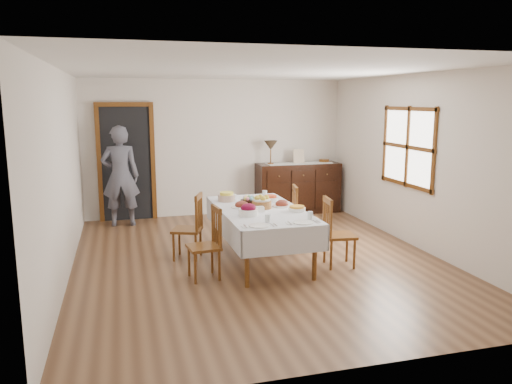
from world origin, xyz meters
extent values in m
plane|color=brown|center=(0.00, 0.00, 0.00)|extent=(6.00, 6.00, 0.00)
cube|color=white|center=(0.00, 0.00, 2.60)|extent=(5.00, 6.00, 0.02)
cube|color=silver|center=(0.00, 3.00, 1.30)|extent=(5.00, 0.02, 2.60)
cube|color=silver|center=(0.00, -3.00, 1.30)|extent=(5.00, 0.02, 2.60)
cube|color=silver|center=(-2.50, 0.00, 1.30)|extent=(0.02, 6.00, 2.60)
cube|color=silver|center=(2.50, 0.00, 1.30)|extent=(0.02, 6.00, 2.60)
cube|color=white|center=(2.49, 0.30, 1.50)|extent=(0.02, 1.30, 1.10)
cube|color=#5F3512|center=(2.48, 0.30, 1.50)|extent=(0.03, 1.46, 1.26)
cube|color=black|center=(-1.70, 2.96, 1.05)|extent=(0.90, 0.06, 2.10)
cube|color=#5F3512|center=(-1.70, 2.94, 1.05)|extent=(1.04, 0.08, 2.18)
cube|color=silver|center=(0.02, -0.06, 0.72)|extent=(1.09, 2.13, 0.04)
cylinder|color=#5F3512|center=(-0.40, -0.98, 0.34)|extent=(0.06, 0.06, 0.68)
cylinder|color=#5F3512|center=(0.46, -0.97, 0.34)|extent=(0.06, 0.06, 0.68)
cylinder|color=#5F3512|center=(-0.43, 0.85, 0.34)|extent=(0.06, 0.06, 0.68)
cylinder|color=#5F3512|center=(0.44, 0.86, 0.34)|extent=(0.06, 0.06, 0.68)
cube|color=silver|center=(-0.52, -0.07, 0.58)|extent=(0.05, 2.16, 0.33)
cube|color=silver|center=(0.56, -0.05, 0.58)|extent=(0.05, 2.16, 0.33)
cube|color=silver|center=(0.03, -1.13, 0.58)|extent=(1.10, 0.03, 0.33)
cube|color=silver|center=(0.00, 1.01, 0.58)|extent=(1.10, 0.03, 0.33)
cube|color=#5F3512|center=(-0.85, -0.55, 0.41)|extent=(0.42, 0.42, 0.04)
cylinder|color=#5F3512|center=(-1.02, -0.41, 0.19)|extent=(0.03, 0.03, 0.39)
cylinder|color=#5F3512|center=(-0.99, -0.72, 0.19)|extent=(0.03, 0.03, 0.39)
cylinder|color=#5F3512|center=(-0.72, -0.38, 0.19)|extent=(0.03, 0.03, 0.39)
cylinder|color=#5F3512|center=(-0.68, -0.68, 0.19)|extent=(0.03, 0.03, 0.39)
cylinder|color=#5F3512|center=(-0.70, -0.36, 0.66)|extent=(0.04, 0.04, 0.51)
cylinder|color=#5F3512|center=(-0.66, -0.69, 0.66)|extent=(0.04, 0.04, 0.51)
cube|color=#5F3512|center=(-0.68, -0.53, 0.88)|extent=(0.08, 0.36, 0.07)
cylinder|color=#5F3512|center=(-0.69, -0.44, 0.64)|extent=(0.02, 0.02, 0.42)
cylinder|color=#5F3512|center=(-0.68, -0.53, 0.64)|extent=(0.02, 0.02, 0.42)
cylinder|color=#5F3512|center=(-0.67, -0.61, 0.64)|extent=(0.02, 0.02, 0.42)
cube|color=#5F3512|center=(-0.95, 0.32, 0.41)|extent=(0.50, 0.50, 0.04)
cylinder|color=#5F3512|center=(-1.04, 0.52, 0.20)|extent=(0.03, 0.03, 0.39)
cylinder|color=#5F3512|center=(-1.15, 0.23, 0.20)|extent=(0.03, 0.03, 0.39)
cylinder|color=#5F3512|center=(-0.74, 0.41, 0.20)|extent=(0.03, 0.03, 0.39)
cylinder|color=#5F3512|center=(-0.86, 0.12, 0.20)|extent=(0.03, 0.03, 0.39)
cylinder|color=#5F3512|center=(-0.72, 0.41, 0.67)|extent=(0.04, 0.04, 0.52)
cylinder|color=#5F3512|center=(-0.84, 0.10, 0.67)|extent=(0.04, 0.04, 0.52)
cube|color=#5F3512|center=(-0.78, 0.26, 0.89)|extent=(0.17, 0.36, 0.07)
cylinder|color=#5F3512|center=(-0.75, 0.34, 0.65)|extent=(0.02, 0.02, 0.42)
cylinder|color=#5F3512|center=(-0.78, 0.26, 0.65)|extent=(0.02, 0.02, 0.42)
cylinder|color=#5F3512|center=(-0.81, 0.18, 0.65)|extent=(0.02, 0.02, 0.42)
cube|color=#5F3512|center=(0.99, -0.54, 0.42)|extent=(0.44, 0.44, 0.04)
cylinder|color=#5F3512|center=(1.13, -0.72, 0.20)|extent=(0.03, 0.03, 0.40)
cylinder|color=#5F3512|center=(1.17, -0.40, 0.20)|extent=(0.03, 0.03, 0.40)
cylinder|color=#5F3512|center=(0.81, -0.68, 0.20)|extent=(0.03, 0.03, 0.40)
cylinder|color=#5F3512|center=(0.85, -0.36, 0.20)|extent=(0.03, 0.03, 0.40)
cylinder|color=#5F3512|center=(0.79, -0.69, 0.68)|extent=(0.04, 0.04, 0.52)
cylinder|color=#5F3512|center=(0.84, -0.35, 0.68)|extent=(0.04, 0.04, 0.52)
cube|color=#5F3512|center=(0.81, -0.52, 0.91)|extent=(0.09, 0.38, 0.07)
cylinder|color=#5F3512|center=(0.80, -0.60, 0.66)|extent=(0.02, 0.02, 0.43)
cylinder|color=#5F3512|center=(0.81, -0.52, 0.66)|extent=(0.02, 0.02, 0.43)
cylinder|color=#5F3512|center=(0.83, -0.44, 0.66)|extent=(0.02, 0.02, 0.43)
cube|color=#5F3512|center=(0.86, 0.35, 0.43)|extent=(0.47, 0.47, 0.04)
cylinder|color=#5F3512|center=(0.98, 0.16, 0.20)|extent=(0.03, 0.03, 0.41)
cylinder|color=#5F3512|center=(1.05, 0.47, 0.20)|extent=(0.03, 0.03, 0.41)
cylinder|color=#5F3512|center=(0.67, 0.22, 0.20)|extent=(0.03, 0.03, 0.41)
cylinder|color=#5F3512|center=(0.73, 0.54, 0.20)|extent=(0.03, 0.03, 0.41)
cylinder|color=#5F3512|center=(0.65, 0.22, 0.69)|extent=(0.04, 0.04, 0.53)
cylinder|color=#5F3512|center=(0.71, 0.55, 0.69)|extent=(0.04, 0.04, 0.53)
cube|color=#5F3512|center=(0.68, 0.38, 0.92)|extent=(0.11, 0.38, 0.08)
cylinder|color=#5F3512|center=(0.66, 0.30, 0.67)|extent=(0.02, 0.02, 0.44)
cylinder|color=#5F3512|center=(0.68, 0.38, 0.67)|extent=(0.02, 0.02, 0.44)
cylinder|color=#5F3512|center=(0.70, 0.47, 0.67)|extent=(0.02, 0.02, 0.44)
cube|color=black|center=(1.58, 2.72, 0.49)|extent=(1.64, 0.55, 0.98)
cube|color=black|center=(1.09, 2.44, 0.79)|extent=(0.46, 0.02, 0.20)
sphere|color=brown|center=(1.09, 2.42, 0.79)|extent=(0.03, 0.03, 0.03)
cube|color=black|center=(1.58, 2.44, 0.79)|extent=(0.46, 0.02, 0.20)
sphere|color=brown|center=(1.58, 2.42, 0.79)|extent=(0.03, 0.03, 0.03)
cube|color=black|center=(2.07, 2.44, 0.79)|extent=(0.46, 0.02, 0.20)
sphere|color=brown|center=(2.07, 2.42, 0.79)|extent=(0.03, 0.03, 0.03)
imported|color=#4E4E5A|center=(-1.82, 2.53, 0.95)|extent=(0.61, 0.41, 1.90)
cylinder|color=brown|center=(0.05, -0.03, 0.80)|extent=(0.27, 0.27, 0.11)
cylinder|color=silver|center=(0.05, -0.03, 0.86)|extent=(0.24, 0.24, 0.02)
sphere|color=gold|center=(0.11, -0.03, 0.89)|extent=(0.08, 0.08, 0.08)
sphere|color=gold|center=(0.05, 0.04, 0.89)|extent=(0.08, 0.08, 0.08)
sphere|color=gold|center=(-0.02, -0.03, 0.89)|extent=(0.08, 0.08, 0.08)
sphere|color=gold|center=(0.05, -0.09, 0.89)|extent=(0.08, 0.08, 0.08)
cylinder|color=black|center=(-0.04, 0.34, 0.77)|extent=(0.25, 0.25, 0.05)
ellipsoid|color=pink|center=(0.03, 0.34, 0.82)|extent=(0.05, 0.05, 0.06)
ellipsoid|color=#6EBBE1|center=(0.02, 0.39, 0.82)|extent=(0.05, 0.05, 0.06)
ellipsoid|color=#79C370|center=(-0.02, 0.41, 0.82)|extent=(0.05, 0.05, 0.06)
ellipsoid|color=#FFC259|center=(-0.07, 0.40, 0.82)|extent=(0.05, 0.05, 0.06)
ellipsoid|color=#C19DEA|center=(-0.10, 0.37, 0.82)|extent=(0.05, 0.05, 0.06)
ellipsoid|color=#E7DB68|center=(-0.10, 0.32, 0.82)|extent=(0.05, 0.05, 0.06)
ellipsoid|color=pink|center=(-0.07, 0.28, 0.82)|extent=(0.05, 0.05, 0.06)
ellipsoid|color=#6EBBE1|center=(-0.02, 0.27, 0.82)|extent=(0.05, 0.05, 0.06)
ellipsoid|color=#79C370|center=(0.02, 0.30, 0.82)|extent=(0.05, 0.05, 0.06)
cylinder|color=white|center=(-0.21, 0.10, 0.75)|extent=(0.29, 0.29, 0.02)
ellipsoid|color=maroon|center=(-0.21, 0.10, 0.78)|extent=(0.19, 0.16, 0.11)
cylinder|color=white|center=(0.36, 0.02, 0.75)|extent=(0.28, 0.28, 0.01)
ellipsoid|color=maroon|center=(0.36, 0.02, 0.78)|extent=(0.19, 0.16, 0.11)
cylinder|color=white|center=(-0.24, -0.40, 0.78)|extent=(0.26, 0.26, 0.08)
ellipsoid|color=maroon|center=(-0.24, -0.40, 0.84)|extent=(0.20, 0.17, 0.11)
cylinder|color=white|center=(0.31, 0.42, 0.77)|extent=(0.23, 0.23, 0.06)
cylinder|color=#E5451A|center=(0.31, 0.42, 0.81)|extent=(0.18, 0.18, 0.03)
cylinder|color=tan|center=(-0.31, 0.60, 0.79)|extent=(0.26, 0.26, 0.09)
cylinder|color=yellow|center=(-0.31, 0.60, 0.85)|extent=(0.20, 0.20, 0.04)
cylinder|color=white|center=(0.46, -0.31, 0.76)|extent=(0.23, 0.23, 0.05)
cylinder|color=orange|center=(0.46, -0.31, 0.80)|extent=(0.20, 0.20, 0.02)
cube|color=white|center=(-0.05, -0.22, 0.78)|extent=(0.14, 0.09, 0.07)
cylinder|color=white|center=(-0.25, -0.97, 0.75)|extent=(0.25, 0.25, 0.01)
cube|color=silver|center=(-0.42, -0.97, 0.74)|extent=(0.08, 0.12, 0.01)
cube|color=silver|center=(-0.42, -0.97, 0.75)|extent=(0.02, 0.16, 0.01)
cube|color=silver|center=(-0.09, -0.97, 0.74)|extent=(0.01, 0.18, 0.01)
cube|color=silver|center=(-0.05, -0.97, 0.74)|extent=(0.02, 0.14, 0.01)
cylinder|color=silver|center=(-0.10, -0.82, 0.79)|extent=(0.07, 0.07, 0.10)
cylinder|color=white|center=(0.31, -0.96, 0.75)|extent=(0.25, 0.25, 0.01)
cube|color=silver|center=(0.14, -0.96, 0.74)|extent=(0.08, 0.12, 0.01)
cube|color=silver|center=(0.14, -0.96, 0.75)|extent=(0.02, 0.16, 0.01)
cube|color=silver|center=(0.47, -0.96, 0.74)|extent=(0.01, 0.18, 0.01)
cube|color=silver|center=(0.51, -0.96, 0.74)|extent=(0.02, 0.14, 0.01)
cylinder|color=silver|center=(0.46, -0.81, 0.79)|extent=(0.07, 0.07, 0.10)
cylinder|color=silver|center=(-0.21, 0.58, 0.79)|extent=(0.07, 0.07, 0.10)
cylinder|color=silver|center=(0.31, 0.72, 0.79)|extent=(0.07, 0.07, 0.11)
cube|color=silver|center=(1.58, 2.69, 0.99)|extent=(1.30, 0.35, 0.01)
cylinder|color=brown|center=(1.00, 2.70, 1.00)|extent=(0.12, 0.12, 0.03)
cylinder|color=brown|center=(1.00, 2.70, 1.14)|extent=(0.02, 0.02, 0.25)
cone|color=#403321|center=(1.00, 2.70, 1.35)|extent=(0.26, 0.26, 0.18)
cube|color=#CAB294|center=(1.58, 2.71, 1.12)|extent=(0.22, 0.08, 0.28)
cylinder|color=#5F3512|center=(2.14, 2.75, 1.01)|extent=(0.20, 0.20, 0.06)
camera|label=1|loc=(-1.79, -6.49, 2.21)|focal=35.00mm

